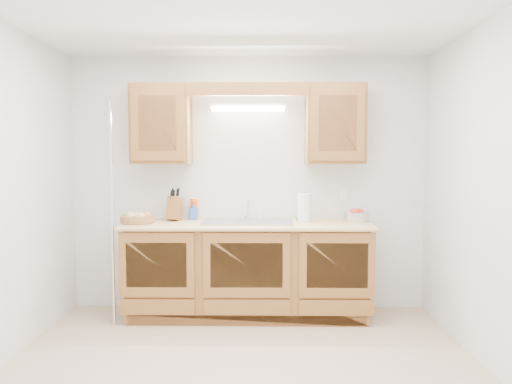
{
  "coord_description": "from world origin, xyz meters",
  "views": [
    {
      "loc": [
        0.15,
        -3.46,
        1.52
      ],
      "look_at": [
        0.08,
        0.85,
        1.21
      ],
      "focal_mm": 35.0,
      "sensor_mm": 36.0,
      "label": 1
    }
  ],
  "objects_px": {
    "fruit_basket": "(138,218)",
    "knife_block": "(175,208)",
    "paper_towel": "(304,208)",
    "apple_bowl": "(356,216)"
  },
  "relations": [
    {
      "from": "knife_block",
      "to": "apple_bowl",
      "type": "relative_size",
      "value": 1.25
    },
    {
      "from": "knife_block",
      "to": "paper_towel",
      "type": "height_order",
      "value": "paper_towel"
    },
    {
      "from": "fruit_basket",
      "to": "paper_towel",
      "type": "distance_m",
      "value": 1.58
    },
    {
      "from": "fruit_basket",
      "to": "paper_towel",
      "type": "xyz_separation_m",
      "value": [
        1.57,
        0.11,
        0.09
      ]
    },
    {
      "from": "paper_towel",
      "to": "apple_bowl",
      "type": "height_order",
      "value": "paper_towel"
    },
    {
      "from": "knife_block",
      "to": "fruit_basket",
      "type": "bearing_deg",
      "value": -137.42
    },
    {
      "from": "paper_towel",
      "to": "apple_bowl",
      "type": "distance_m",
      "value": 0.5
    },
    {
      "from": "fruit_basket",
      "to": "knife_block",
      "type": "xyz_separation_m",
      "value": [
        0.32,
        0.18,
        0.07
      ]
    },
    {
      "from": "fruit_basket",
      "to": "apple_bowl",
      "type": "xyz_separation_m",
      "value": [
        2.06,
        0.1,
        0.01
      ]
    },
    {
      "from": "knife_block",
      "to": "paper_towel",
      "type": "bearing_deg",
      "value": 9.84
    }
  ]
}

